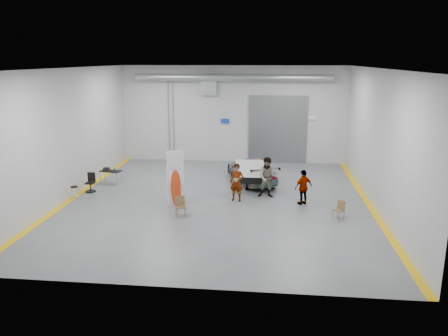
# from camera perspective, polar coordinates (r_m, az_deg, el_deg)

# --- Properties ---
(ground) EXTENTS (16.00, 16.00, 0.00)m
(ground) POSITION_cam_1_polar(r_m,az_deg,el_deg) (20.32, -0.78, -4.27)
(ground) COLOR #58595E
(ground) RESTS_ON ground
(room_shell) EXTENTS (14.02, 16.18, 6.01)m
(room_shell) POSITION_cam_1_polar(r_m,az_deg,el_deg) (21.59, 0.52, 7.92)
(room_shell) COLOR #B2B5B7
(room_shell) RESTS_ON ground
(sedan_car) EXTENTS (3.23, 4.71, 1.26)m
(sedan_car) POSITION_cam_1_polar(r_m,az_deg,el_deg) (23.32, 3.65, -0.25)
(sedan_car) COLOR silver
(sedan_car) RESTS_ON ground
(person_a) EXTENTS (0.71, 0.54, 1.76)m
(person_a) POSITION_cam_1_polar(r_m,az_deg,el_deg) (20.05, 1.68, -1.89)
(person_a) COLOR olive
(person_a) RESTS_ON ground
(person_b) EXTENTS (0.95, 0.73, 1.94)m
(person_b) POSITION_cam_1_polar(r_m,az_deg,el_deg) (20.64, 5.76, -1.24)
(person_b) COLOR slate
(person_b) RESTS_ON ground
(person_c) EXTENTS (0.99, 0.84, 1.61)m
(person_c) POSITION_cam_1_polar(r_m,az_deg,el_deg) (19.88, 10.34, -2.49)
(person_c) COLOR #A87538
(person_c) RESTS_ON ground
(surfboard_display) EXTENTS (0.73, 0.35, 2.66)m
(surfboard_display) POSITION_cam_1_polar(r_m,az_deg,el_deg) (19.45, -6.50, -1.88)
(surfboard_display) COLOR white
(surfboard_display) RESTS_ON ground
(folding_chair_near) EXTENTS (0.51, 0.54, 0.84)m
(folding_chair_near) POSITION_cam_1_polar(r_m,az_deg,el_deg) (18.33, -5.64, -5.55)
(folding_chair_near) COLOR brown
(folding_chair_near) RESTS_ON ground
(folding_chair_far) EXTENTS (0.51, 0.59, 0.78)m
(folding_chair_far) POSITION_cam_1_polar(r_m,az_deg,el_deg) (18.53, 14.70, -5.81)
(folding_chair_far) COLOR brown
(folding_chair_far) RESTS_ON ground
(shop_stool) EXTENTS (0.34, 0.34, 0.67)m
(shop_stool) POSITION_cam_1_polar(r_m,az_deg,el_deg) (21.41, -18.93, -3.15)
(shop_stool) COLOR black
(shop_stool) RESTS_ON ground
(work_table) EXTENTS (1.18, 0.75, 0.89)m
(work_table) POSITION_cam_1_polar(r_m,az_deg,el_deg) (23.66, -14.72, -0.34)
(work_table) COLOR gray
(work_table) RESTS_ON ground
(office_chair) EXTENTS (0.50, 0.50, 0.93)m
(office_chair) POSITION_cam_1_polar(r_m,az_deg,el_deg) (22.53, -17.02, -1.96)
(office_chair) COLOR black
(office_chair) RESTS_ON ground
(trunk_lid) EXTENTS (1.48, 0.90, 0.04)m
(trunk_lid) POSITION_cam_1_polar(r_m,az_deg,el_deg) (21.29, 3.45, 0.17)
(trunk_lid) COLOR silver
(trunk_lid) RESTS_ON sedan_car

